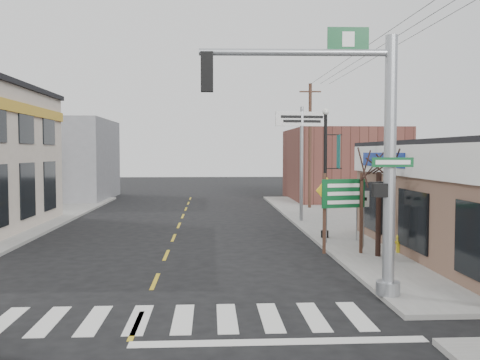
{
  "coord_description": "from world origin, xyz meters",
  "views": [
    {
      "loc": [
        1.63,
        -11.63,
        3.8
      ],
      "look_at": [
        2.69,
        7.43,
        2.8
      ],
      "focal_mm": 40.0,
      "sensor_mm": 36.0,
      "label": 1
    }
  ],
  "objects": [
    {
      "name": "lamp_post",
      "position": [
        6.59,
        10.89,
        3.33
      ],
      "size": [
        0.72,
        0.56,
        5.52
      ],
      "rotation": [
        0.0,
        0.0,
        0.38
      ],
      "color": "black",
      "rests_on": "sidewalk_right"
    },
    {
      "name": "crosswalk",
      "position": [
        0.0,
        0.4,
        0.01
      ],
      "size": [
        11.0,
        2.2,
        0.01
      ],
      "primitive_type": "cube",
      "color": "silver",
      "rests_on": "ground"
    },
    {
      "name": "center_line",
      "position": [
        0.0,
        8.0,
        0.01
      ],
      "size": [
        0.12,
        56.0,
        0.01
      ],
      "primitive_type": "cube",
      "color": "gold",
      "rests_on": "ground"
    },
    {
      "name": "bldg_distant_right",
      "position": [
        12.0,
        30.0,
        2.8
      ],
      "size": [
        8.0,
        10.0,
        5.6
      ],
      "primitive_type": "cube",
      "color": "brown",
      "rests_on": "ground"
    },
    {
      "name": "traffic_signal_pole",
      "position": [
        5.39,
        1.73,
        4.17
      ],
      "size": [
        5.37,
        0.39,
        6.8
      ],
      "rotation": [
        0.0,
        0.0,
        -0.03
      ],
      "color": "#93979D",
      "rests_on": "sidewalk_right"
    },
    {
      "name": "sidewalk_right",
      "position": [
        9.0,
        13.0,
        0.07
      ],
      "size": [
        6.0,
        38.0,
        0.13
      ],
      "primitive_type": "cube",
      "color": "gray",
      "rests_on": "ground"
    },
    {
      "name": "guide_sign",
      "position": [
        6.42,
        7.31,
        2.01
      ],
      "size": [
        1.66,
        0.14,
        2.91
      ],
      "rotation": [
        0.0,
        0.0,
        0.19
      ],
      "color": "#4A2F22",
      "rests_on": "sidewalk_right"
    },
    {
      "name": "fire_hydrant",
      "position": [
        8.5,
        7.34,
        0.49
      ],
      "size": [
        0.21,
        0.21,
        0.67
      ],
      "rotation": [
        0.0,
        0.0,
        -0.3
      ],
      "color": "gold",
      "rests_on": "sidewalk_right"
    },
    {
      "name": "ground",
      "position": [
        0.0,
        0.0,
        0.0
      ],
      "size": [
        140.0,
        140.0,
        0.0
      ],
      "primitive_type": "plane",
      "color": "black",
      "rests_on": "ground"
    },
    {
      "name": "bare_tree",
      "position": [
        7.54,
        6.76,
        3.64
      ],
      "size": [
        2.23,
        2.23,
        4.46
      ],
      "rotation": [
        0.0,
        0.0,
        -0.17
      ],
      "color": "black",
      "rests_on": "sidewalk_right"
    },
    {
      "name": "ped_crossing_sign",
      "position": [
        6.3,
        9.54,
        1.95
      ],
      "size": [
        1.03,
        0.07,
        2.65
      ],
      "rotation": [
        0.0,
        0.0,
        0.38
      ],
      "color": "gray",
      "rests_on": "sidewalk_right"
    },
    {
      "name": "bldg_distant_left",
      "position": [
        -11.0,
        32.0,
        3.2
      ],
      "size": [
        9.0,
        10.0,
        6.4
      ],
      "primitive_type": "cube",
      "color": "gray",
      "rests_on": "ground"
    },
    {
      "name": "shrub_back",
      "position": [
        11.0,
        8.9,
        0.55
      ],
      "size": [
        1.11,
        1.11,
        0.83
      ],
      "primitive_type": "ellipsoid",
      "color": "black",
      "rests_on": "sidewalk_right"
    },
    {
      "name": "dance_center_sign",
      "position": [
        6.5,
        16.63,
        4.77
      ],
      "size": [
        2.86,
        0.18,
        6.08
      ],
      "rotation": [
        0.0,
        0.0,
        0.11
      ],
      "color": "gray",
      "rests_on": "sidewalk_right"
    },
    {
      "name": "utility_pole_far",
      "position": [
        8.19,
        23.22,
        4.31
      ],
      "size": [
        1.42,
        0.21,
        8.15
      ],
      "rotation": [
        0.0,
        0.0,
        -0.04
      ],
      "color": "#462A1E",
      "rests_on": "sidewalk_right"
    }
  ]
}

